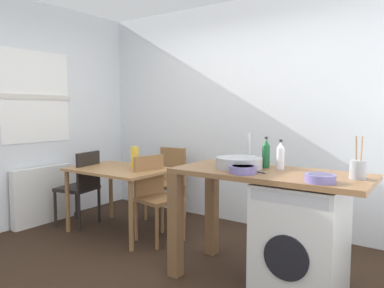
% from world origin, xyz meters
% --- Properties ---
extents(ground_plane, '(5.46, 5.46, 0.00)m').
position_xyz_m(ground_plane, '(0.00, 0.00, 0.00)').
color(ground_plane, black).
extents(wall_back, '(4.60, 0.10, 2.70)m').
position_xyz_m(wall_back, '(0.00, 1.75, 1.35)').
color(wall_back, silver).
rests_on(wall_back, ground_plane).
extents(wall_window_side, '(0.12, 3.80, 2.70)m').
position_xyz_m(wall_window_side, '(-2.15, 0.00, 1.35)').
color(wall_window_side, silver).
rests_on(wall_window_side, ground_plane).
extents(radiator, '(0.10, 0.80, 0.70)m').
position_xyz_m(radiator, '(-2.02, 0.30, 0.35)').
color(radiator, white).
rests_on(radiator, ground_plane).
extents(dining_table, '(1.10, 0.76, 0.74)m').
position_xyz_m(dining_table, '(-1.00, 0.59, 0.64)').
color(dining_table, '#9E7042').
rests_on(dining_table, ground_plane).
extents(chair_person_seat, '(0.47, 0.47, 0.90)m').
position_xyz_m(chair_person_seat, '(-1.55, 0.51, 0.51)').
color(chair_person_seat, black).
rests_on(chair_person_seat, ground_plane).
extents(chair_opposite, '(0.47, 0.47, 0.90)m').
position_xyz_m(chair_opposite, '(-0.52, 0.66, 0.51)').
color(chair_opposite, olive).
rests_on(chair_opposite, ground_plane).
extents(chair_spare_by_wall, '(0.42, 0.42, 0.90)m').
position_xyz_m(chair_spare_by_wall, '(-0.91, 1.37, 0.51)').
color(chair_spare_by_wall, olive).
rests_on(chair_spare_by_wall, ground_plane).
extents(kitchen_counter, '(1.50, 0.68, 0.92)m').
position_xyz_m(kitchen_counter, '(0.68, 0.37, 0.76)').
color(kitchen_counter, brown).
rests_on(kitchen_counter, ground_plane).
extents(washing_machine, '(0.60, 0.61, 0.86)m').
position_xyz_m(washing_machine, '(1.15, 0.37, 0.43)').
color(washing_machine, silver).
rests_on(washing_machine, ground_plane).
extents(sink_basin, '(0.38, 0.38, 0.09)m').
position_xyz_m(sink_basin, '(0.63, 0.37, 0.97)').
color(sink_basin, '#9EA0A5').
rests_on(sink_basin, kitchen_counter).
extents(tap, '(0.02, 0.02, 0.28)m').
position_xyz_m(tap, '(0.63, 0.55, 1.06)').
color(tap, '#B2B2B7').
rests_on(tap, kitchen_counter).
extents(bottle_tall_green, '(0.06, 0.06, 0.26)m').
position_xyz_m(bottle_tall_green, '(0.80, 0.52, 1.04)').
color(bottle_tall_green, '#19592D').
rests_on(bottle_tall_green, kitchen_counter).
extents(bottle_squat_brown, '(0.06, 0.06, 0.24)m').
position_xyz_m(bottle_squat_brown, '(0.92, 0.52, 1.03)').
color(bottle_squat_brown, silver).
rests_on(bottle_squat_brown, kitchen_counter).
extents(mixing_bowl, '(0.21, 0.21, 0.06)m').
position_xyz_m(mixing_bowl, '(0.76, 0.17, 0.95)').
color(mixing_bowl, slate).
rests_on(mixing_bowl, kitchen_counter).
extents(utensil_crock, '(0.11, 0.11, 0.30)m').
position_xyz_m(utensil_crock, '(1.52, 0.42, 0.99)').
color(utensil_crock, gray).
rests_on(utensil_crock, kitchen_counter).
extents(colander, '(0.20, 0.20, 0.06)m').
position_xyz_m(colander, '(1.34, 0.15, 0.95)').
color(colander, slate).
rests_on(colander, kitchen_counter).
extents(vase, '(0.09, 0.09, 0.25)m').
position_xyz_m(vase, '(-0.85, 0.69, 0.86)').
color(vase, gold).
rests_on(vase, dining_table).
extents(scissors, '(0.15, 0.06, 0.01)m').
position_xyz_m(scissors, '(0.84, 0.27, 0.92)').
color(scissors, '#B2B2B7').
rests_on(scissors, kitchen_counter).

